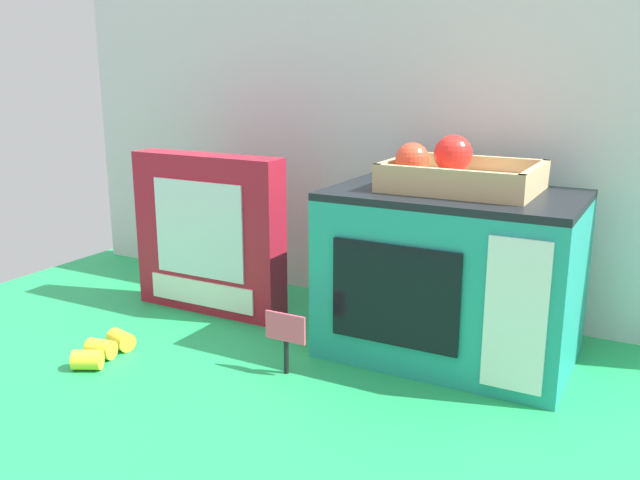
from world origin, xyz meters
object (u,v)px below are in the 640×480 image
food_groups_crate (456,174)px  price_sign (285,334)px  toy_microwave (451,275)px  cookie_set_box (209,234)px  loose_toy_banana (103,349)px

food_groups_crate → price_sign: size_ratio=2.35×
food_groups_crate → price_sign: bearing=-131.1°
toy_microwave → food_groups_crate: 0.16m
cookie_set_box → toy_microwave: bearing=2.2°
food_groups_crate → cookie_set_box: 0.50m
food_groups_crate → price_sign: food_groups_crate is taller
cookie_set_box → price_sign: size_ratio=3.16×
food_groups_crate → cookie_set_box: food_groups_crate is taller
cookie_set_box → food_groups_crate: bearing=5.0°
toy_microwave → loose_toy_banana: (-0.49, -0.29, -0.12)m
cookie_set_box → price_sign: (0.28, -0.18, -0.09)m
cookie_set_box → loose_toy_banana: bearing=-92.9°
toy_microwave → cookie_set_box: (-0.48, -0.02, 0.02)m
food_groups_crate → loose_toy_banana: food_groups_crate is taller
cookie_set_box → loose_toy_banana: (-0.01, -0.27, -0.14)m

